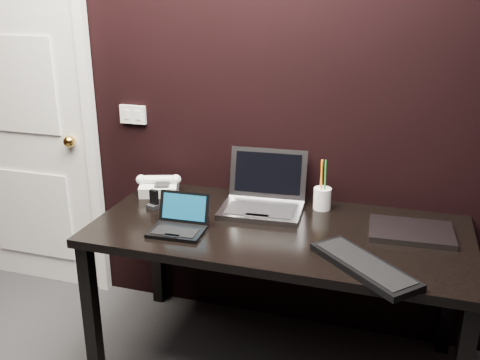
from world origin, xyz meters
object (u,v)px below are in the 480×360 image
(ext_keyboard, at_px, (364,266))
(closed_laptop, at_px, (411,232))
(silver_laptop, at_px, (263,200))
(desk_phone, at_px, (159,186))
(mobile_phone, at_px, (153,201))
(pen_cup, at_px, (322,198))
(netbook, at_px, (179,224))
(desk, at_px, (278,243))
(door, at_px, (21,119))

(ext_keyboard, height_order, closed_laptop, ext_keyboard)
(silver_laptop, xyz_separation_m, desk_phone, (-0.58, 0.04, -0.01))
(closed_laptop, xyz_separation_m, desk_phone, (-1.28, 0.12, 0.03))
(mobile_phone, height_order, pen_cup, pen_cup)
(silver_laptop, distance_m, mobile_phone, 0.54)
(silver_laptop, height_order, desk_phone, silver_laptop)
(desk_phone, bearing_deg, pen_cup, 3.29)
(closed_laptop, xyz_separation_m, pen_cup, (-0.43, 0.17, 0.05))
(desk_phone, bearing_deg, closed_laptop, -5.48)
(ext_keyboard, bearing_deg, netbook, 172.49)
(silver_laptop, distance_m, desk_phone, 0.58)
(desk, bearing_deg, silver_laptop, 123.98)
(closed_laptop, bearing_deg, ext_keyboard, -114.14)
(silver_laptop, relative_size, ext_keyboard, 0.90)
(netbook, bearing_deg, pen_cup, 38.03)
(closed_laptop, relative_size, desk_phone, 1.53)
(netbook, distance_m, pen_cup, 0.73)
(netbook, xyz_separation_m, ext_keyboard, (0.82, -0.11, -0.02))
(door, bearing_deg, ext_keyboard, -17.60)
(silver_laptop, bearing_deg, desk, -56.02)
(ext_keyboard, distance_m, desk_phone, 1.22)
(door, xyz_separation_m, mobile_phone, (1.00, -0.33, -0.27))
(netbook, xyz_separation_m, mobile_phone, (-0.23, 0.21, 0.00))
(door, bearing_deg, mobile_phone, -18.42)
(door, height_order, desk, door)
(desk_phone, xyz_separation_m, mobile_phone, (0.06, -0.19, -0.01))
(closed_laptop, height_order, pen_cup, pen_cup)
(desk, bearing_deg, netbook, -158.25)
(pen_cup, bearing_deg, desk_phone, -176.71)
(door, distance_m, closed_laptop, 2.26)
(netbook, bearing_deg, desk, 21.75)
(mobile_phone, bearing_deg, ext_keyboard, -16.81)
(desk, distance_m, closed_laptop, 0.59)
(ext_keyboard, xyz_separation_m, mobile_phone, (-1.05, 0.32, 0.02))
(mobile_phone, bearing_deg, closed_laptop, 3.05)
(silver_laptop, distance_m, closed_laptop, 0.71)
(netbook, distance_m, ext_keyboard, 0.83)
(ext_keyboard, bearing_deg, pen_cup, 114.53)
(closed_laptop, bearing_deg, desk, -169.50)
(ext_keyboard, xyz_separation_m, desk_phone, (-1.11, 0.51, 0.03))
(pen_cup, bearing_deg, netbook, -141.97)
(door, bearing_deg, pen_cup, -3.05)
(ext_keyboard, distance_m, pen_cup, 0.61)
(netbook, relative_size, ext_keyboard, 0.54)
(netbook, distance_m, closed_laptop, 1.03)
(desk, relative_size, netbook, 6.84)
(door, xyz_separation_m, pen_cup, (1.80, -0.10, -0.25))
(netbook, relative_size, silver_laptop, 0.60)
(desk, distance_m, netbook, 0.46)
(netbook, height_order, mobile_phone, netbook)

